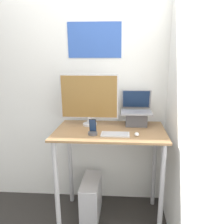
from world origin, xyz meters
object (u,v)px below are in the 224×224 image
object	(u,v)px
laptop	(136,115)
mouse	(137,134)
cell_phone	(93,131)
monitor	(89,99)
computer_tower	(91,198)
keyboard	(115,134)

from	to	relation	value
laptop	mouse	distance (m)	0.34
mouse	cell_phone	world-z (taller)	cell_phone
monitor	computer_tower	xyz separation A→B (m)	(0.01, -0.12, -1.06)
monitor	mouse	distance (m)	0.61
monitor	mouse	bearing A→B (deg)	-31.74
laptop	cell_phone	world-z (taller)	laptop
laptop	cell_phone	bearing A→B (deg)	-142.22
mouse	laptop	bearing A→B (deg)	88.59
monitor	keyboard	world-z (taller)	monitor
monitor	keyboard	xyz separation A→B (m)	(0.28, -0.28, -0.26)
keyboard	computer_tower	size ratio (longest dim) A/B	0.58
keyboard	computer_tower	bearing A→B (deg)	147.52
laptop	monitor	bearing A→B (deg)	-175.92
mouse	monitor	bearing A→B (deg)	148.26
monitor	cell_phone	world-z (taller)	monitor
keyboard	cell_phone	xyz separation A→B (m)	(-0.21, 0.00, 0.03)
keyboard	mouse	bearing A→B (deg)	-2.21
computer_tower	laptop	bearing A→B (deg)	17.74
mouse	cell_phone	distance (m)	0.40
mouse	computer_tower	size ratio (longest dim) A/B	0.15
mouse	computer_tower	bearing A→B (deg)	158.99
laptop	computer_tower	distance (m)	1.02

